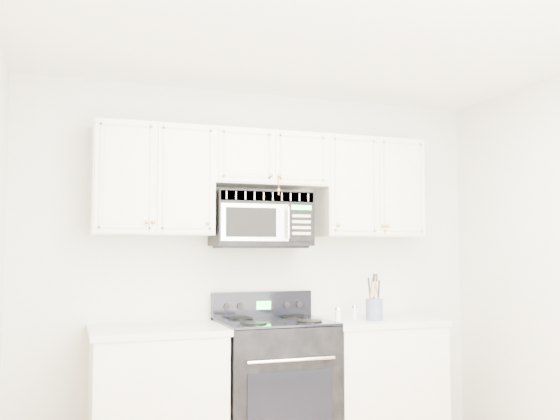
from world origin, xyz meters
name	(u,v)px	position (x,y,z in m)	size (l,w,h in m)	color
room	(370,275)	(0.00, 0.00, 1.30)	(3.51, 3.51, 2.61)	brown
base_cabinet_left	(156,404)	(-0.80, 1.44, 0.43)	(0.86, 0.65, 0.92)	beige
base_cabinet_right	(377,386)	(0.80, 1.44, 0.43)	(0.86, 0.65, 0.92)	beige
range	(274,386)	(0.00, 1.43, 0.48)	(0.75, 0.68, 1.12)	black
upper_cabinets	(267,179)	(0.00, 1.58, 1.93)	(2.44, 0.37, 0.75)	beige
microwave	(261,219)	(-0.05, 1.57, 1.64)	(0.70, 0.40, 0.38)	black
utensil_crock	(374,308)	(0.72, 1.32, 1.00)	(0.12, 0.12, 0.32)	slate
shaker_salt	(338,314)	(0.45, 1.35, 0.97)	(0.04, 0.04, 0.10)	white
shaker_pepper	(355,312)	(0.63, 1.45, 0.97)	(0.04, 0.04, 0.09)	white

